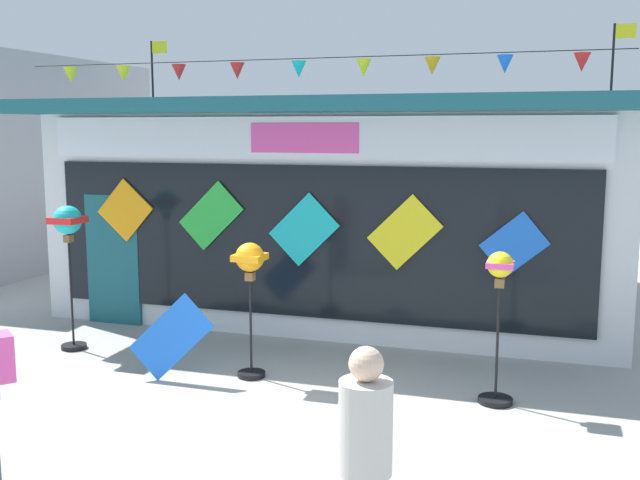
{
  "coord_description": "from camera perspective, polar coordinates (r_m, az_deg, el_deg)",
  "views": [
    {
      "loc": [
        2.46,
        -6.26,
        3.0
      ],
      "look_at": [
        -0.6,
        3.37,
        1.48
      ],
      "focal_mm": 41.63,
      "sensor_mm": 36.0,
      "label": 1
    }
  ],
  "objects": [
    {
      "name": "display_kite_on_ground",
      "position": [
        9.11,
        -11.36,
        -7.32
      ],
      "size": [
        1.06,
        0.2,
        1.06
      ],
      "primitive_type": "cube",
      "rotation": [
        -0.18,
        0.79,
        0.0
      ],
      "color": "blue",
      "rests_on": "ground_plane"
    },
    {
      "name": "wind_spinner_left",
      "position": [
        8.9,
        -5.4,
        -2.49
      ],
      "size": [
        0.36,
        0.36,
        1.65
      ],
      "color": "black",
      "rests_on": "ground_plane"
    },
    {
      "name": "wind_spinner_far_left",
      "position": [
        10.52,
        -18.79,
        0.54
      ],
      "size": [
        0.39,
        0.39,
        1.98
      ],
      "color": "black",
      "rests_on": "ground_plane"
    },
    {
      "name": "kite_shop_building",
      "position": [
        13.17,
        2.99,
        3.02
      ],
      "size": [
        9.06,
        6.85,
        4.63
      ],
      "color": "silver",
      "rests_on": "ground_plane"
    },
    {
      "name": "person_near_camera",
      "position": [
        4.89,
        3.49,
        -17.48
      ],
      "size": [
        0.34,
        0.34,
        1.68
      ],
      "rotation": [
        0.0,
        0.0,
        2.32
      ],
      "color": "#333D56",
      "rests_on": "ground_plane"
    },
    {
      "name": "ground_plane",
      "position": [
        7.36,
        -3.64,
        -15.49
      ],
      "size": [
        80.0,
        80.0,
        0.0
      ],
      "primitive_type": "plane",
      "color": "#9E9B99"
    },
    {
      "name": "wind_spinner_center_left",
      "position": [
        8.26,
        13.6,
        -4.41
      ],
      "size": [
        0.38,
        0.38,
        1.69
      ],
      "color": "black",
      "rests_on": "ground_plane"
    }
  ]
}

